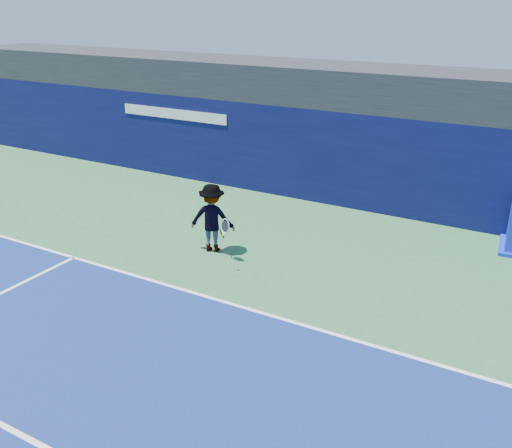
{
  "coord_description": "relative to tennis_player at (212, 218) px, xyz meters",
  "views": [
    {
      "loc": [
        5.67,
        -6.2,
        6.26
      ],
      "look_at": [
        -0.86,
        5.2,
        1.0
      ],
      "focal_mm": 40.0,
      "sensor_mm": 36.0,
      "label": 1
    }
  ],
  "objects": [
    {
      "name": "tennis_ball",
      "position": [
        0.9,
        -0.85,
        0.03
      ],
      "size": [
        0.07,
        0.07,
        0.07
      ],
      "color": "#CBE919",
      "rests_on": "ground"
    },
    {
      "name": "tennis_player",
      "position": [
        0.0,
        0.0,
        0.0
      ],
      "size": [
        1.42,
        1.0,
        1.82
      ],
      "color": "silver",
      "rests_on": "ground"
    },
    {
      "name": "stadium_band",
      "position": [
        2.16,
        6.31,
        2.69
      ],
      "size": [
        36.0,
        3.0,
        1.2
      ],
      "primitive_type": "cube",
      "color": "black",
      "rests_on": "back_wall_assembly"
    },
    {
      "name": "ground",
      "position": [
        2.16,
        -5.19,
        -0.91
      ],
      "size": [
        80.0,
        80.0,
        0.0
      ],
      "primitive_type": "plane",
      "color": "#2F683A",
      "rests_on": "ground"
    },
    {
      "name": "baseline",
      "position": [
        2.16,
        -2.19,
        -0.9
      ],
      "size": [
        24.0,
        0.1,
        0.01
      ],
      "primitive_type": "cube",
      "color": "white",
      "rests_on": "ground"
    },
    {
      "name": "back_wall_assembly",
      "position": [
        2.16,
        5.31,
        0.59
      ],
      "size": [
        36.0,
        1.03,
        3.0
      ],
      "color": "#0A0C3B",
      "rests_on": "ground"
    }
  ]
}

